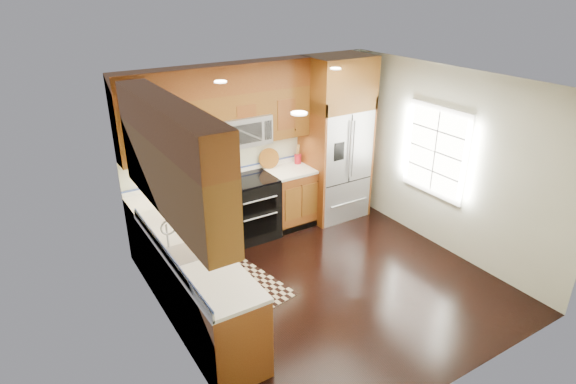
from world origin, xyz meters
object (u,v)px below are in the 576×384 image
range (250,208)px  refrigerator (336,139)px  utensil_crock (298,157)px  knife_block (218,175)px  rug (234,282)px

range → refrigerator: (1.55, -0.04, 0.83)m
refrigerator → range: bearing=178.6°
utensil_crock → knife_block: bearing=-176.9°
knife_block → utensil_crock: bearing=3.1°
refrigerator → utensil_crock: refrigerator is taller
refrigerator → utensil_crock: bearing=158.9°
rug → utensil_crock: bearing=23.8°
range → rug: bearing=-127.7°
knife_block → utensil_crock: (1.41, 0.08, -0.02)m
refrigerator → rug: 2.83m
refrigerator → rug: size_ratio=1.74×
range → rug: (-0.77, -1.00, -0.46)m
range → knife_block: bearing=166.4°
rug → utensil_crock: size_ratio=4.83×
refrigerator → knife_block: bearing=175.8°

